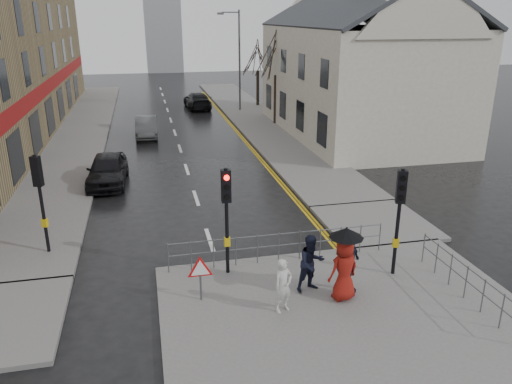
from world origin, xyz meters
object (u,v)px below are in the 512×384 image
pedestrian_d (349,264)px  car_parked (107,170)px  pedestrian_with_umbrella (345,262)px  pedestrian_a (283,286)px  pedestrian_b (311,263)px  car_mid (146,127)px

pedestrian_d → car_parked: size_ratio=0.42×
pedestrian_with_umbrella → car_parked: (-7.02, 12.40, -0.56)m
pedestrian_d → car_parked: 14.14m
pedestrian_a → pedestrian_d: size_ratio=0.84×
pedestrian_b → pedestrian_with_umbrella: bearing=-55.7°
pedestrian_a → pedestrian_d: bearing=-8.9°
pedestrian_with_umbrella → car_mid: pedestrian_with_umbrella is taller
pedestrian_a → car_mid: pedestrian_a is taller
pedestrian_b → car_mid: (-4.31, 21.54, -0.34)m
pedestrian_d → pedestrian_b: bearing=121.7°
pedestrian_b → pedestrian_with_umbrella: 1.03m
pedestrian_d → car_parked: bearing=84.0°
pedestrian_a → pedestrian_b: size_ratio=0.88×
pedestrian_with_umbrella → pedestrian_a: bearing=-173.4°
pedestrian_with_umbrella → car_parked: 14.26m
pedestrian_b → pedestrian_with_umbrella: (0.73, -0.66, 0.29)m
pedestrian_b → pedestrian_with_umbrella: pedestrian_with_umbrella is taller
pedestrian_b → pedestrian_d: bearing=-34.9°
pedestrian_a → pedestrian_d: (2.06, 0.49, 0.15)m
pedestrian_a → pedestrian_b: (1.08, 0.87, 0.10)m
pedestrian_d → car_mid: 22.56m
car_parked → pedestrian_b: bearing=-58.7°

